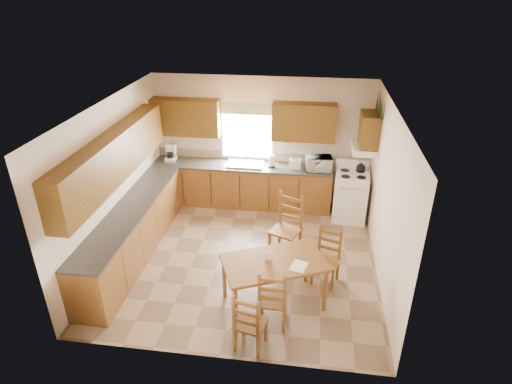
# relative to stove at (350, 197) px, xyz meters

# --- Properties ---
(floor) EXTENTS (4.50, 4.50, 0.00)m
(floor) POSITION_rel_stove_xyz_m (-1.88, -1.66, -0.48)
(floor) COLOR #876F56
(floor) RESTS_ON ground
(ceiling) EXTENTS (4.50, 4.50, 0.00)m
(ceiling) POSITION_rel_stove_xyz_m (-1.88, -1.66, 2.22)
(ceiling) COLOR brown
(ceiling) RESTS_ON floor
(wall_left) EXTENTS (4.50, 4.50, 0.00)m
(wall_left) POSITION_rel_stove_xyz_m (-4.13, -1.66, 0.87)
(wall_left) COLOR beige
(wall_left) RESTS_ON floor
(wall_right) EXTENTS (4.50, 4.50, 0.00)m
(wall_right) POSITION_rel_stove_xyz_m (0.37, -1.66, 0.87)
(wall_right) COLOR beige
(wall_right) RESTS_ON floor
(wall_back) EXTENTS (4.50, 4.50, 0.00)m
(wall_back) POSITION_rel_stove_xyz_m (-1.88, 0.59, 0.87)
(wall_back) COLOR beige
(wall_back) RESTS_ON floor
(wall_front) EXTENTS (4.50, 4.50, 0.00)m
(wall_front) POSITION_rel_stove_xyz_m (-1.88, -3.91, 0.87)
(wall_front) COLOR beige
(wall_front) RESTS_ON floor
(lower_cab_back) EXTENTS (3.75, 0.60, 0.88)m
(lower_cab_back) POSITION_rel_stove_xyz_m (-2.25, 0.29, -0.04)
(lower_cab_back) COLOR brown
(lower_cab_back) RESTS_ON floor
(lower_cab_left) EXTENTS (0.60, 3.60, 0.88)m
(lower_cab_left) POSITION_rel_stove_xyz_m (-3.83, -1.81, -0.04)
(lower_cab_left) COLOR brown
(lower_cab_left) RESTS_ON floor
(counter_back) EXTENTS (3.75, 0.63, 0.04)m
(counter_back) POSITION_rel_stove_xyz_m (-2.25, 0.29, 0.42)
(counter_back) COLOR #3D3936
(counter_back) RESTS_ON lower_cab_back
(counter_left) EXTENTS (0.63, 3.60, 0.04)m
(counter_left) POSITION_rel_stove_xyz_m (-3.83, -1.81, 0.42)
(counter_left) COLOR #3D3936
(counter_left) RESTS_ON lower_cab_left
(backsplash) EXTENTS (3.75, 0.01, 0.18)m
(backsplash) POSITION_rel_stove_xyz_m (-2.25, 0.58, 0.53)
(backsplash) COLOR gray
(backsplash) RESTS_ON counter_back
(upper_cab_back_left) EXTENTS (1.41, 0.33, 0.75)m
(upper_cab_back_left) POSITION_rel_stove_xyz_m (-3.43, 0.43, 1.37)
(upper_cab_back_left) COLOR brown
(upper_cab_back_left) RESTS_ON wall_back
(upper_cab_back_right) EXTENTS (1.25, 0.33, 0.75)m
(upper_cab_back_right) POSITION_rel_stove_xyz_m (-1.02, 0.43, 1.37)
(upper_cab_back_right) COLOR brown
(upper_cab_back_right) RESTS_ON wall_back
(upper_cab_left) EXTENTS (0.33, 3.60, 0.75)m
(upper_cab_left) POSITION_rel_stove_xyz_m (-3.96, -1.81, 1.37)
(upper_cab_left) COLOR brown
(upper_cab_left) RESTS_ON wall_left
(upper_cab_stove) EXTENTS (0.33, 0.62, 0.62)m
(upper_cab_stove) POSITION_rel_stove_xyz_m (0.20, -0.01, 1.42)
(upper_cab_stove) COLOR brown
(upper_cab_stove) RESTS_ON wall_right
(range_hood) EXTENTS (0.44, 0.62, 0.12)m
(range_hood) POSITION_rel_stove_xyz_m (0.15, -0.01, 1.04)
(range_hood) COLOR white
(range_hood) RESTS_ON wall_right
(window_frame) EXTENTS (1.13, 0.02, 1.18)m
(window_frame) POSITION_rel_stove_xyz_m (-2.18, 0.56, 1.07)
(window_frame) COLOR white
(window_frame) RESTS_ON wall_back
(window_pane) EXTENTS (1.05, 0.01, 1.10)m
(window_pane) POSITION_rel_stove_xyz_m (-2.18, 0.56, 1.07)
(window_pane) COLOR white
(window_pane) RESTS_ON wall_back
(window_valance) EXTENTS (1.19, 0.01, 0.24)m
(window_valance) POSITION_rel_stove_xyz_m (-2.18, 0.53, 1.57)
(window_valance) COLOR #5A7741
(window_valance) RESTS_ON wall_back
(sink_basin) EXTENTS (0.75, 0.45, 0.04)m
(sink_basin) POSITION_rel_stove_xyz_m (-2.18, 0.29, 0.46)
(sink_basin) COLOR silver
(sink_basin) RESTS_ON counter_back
(pine_decal_a) EXTENTS (0.22, 0.22, 0.36)m
(pine_decal_a) POSITION_rel_stove_xyz_m (0.33, -0.33, 1.90)
(pine_decal_a) COLOR black
(pine_decal_a) RESTS_ON wall_right
(pine_decal_b) EXTENTS (0.22, 0.22, 0.36)m
(pine_decal_b) POSITION_rel_stove_xyz_m (0.33, -0.01, 1.94)
(pine_decal_b) COLOR black
(pine_decal_b) RESTS_ON wall_right
(pine_decal_c) EXTENTS (0.22, 0.22, 0.36)m
(pine_decal_c) POSITION_rel_stove_xyz_m (0.33, 0.31, 1.90)
(pine_decal_c) COLOR black
(pine_decal_c) RESTS_ON wall_right
(stove) EXTENTS (0.71, 0.73, 0.96)m
(stove) POSITION_rel_stove_xyz_m (0.00, 0.00, 0.00)
(stove) COLOR white
(stove) RESTS_ON floor
(coffeemaker) EXTENTS (0.25, 0.28, 0.33)m
(coffeemaker) POSITION_rel_stove_xyz_m (-3.79, 0.33, 0.60)
(coffeemaker) COLOR white
(coffeemaker) RESTS_ON counter_back
(paper_towel) EXTENTS (0.14, 0.14, 0.25)m
(paper_towel) POSITION_rel_stove_xyz_m (-1.63, 0.28, 0.57)
(paper_towel) COLOR white
(paper_towel) RESTS_ON counter_back
(toaster) EXTENTS (0.24, 0.16, 0.20)m
(toaster) POSITION_rel_stove_xyz_m (-1.15, 0.27, 0.54)
(toaster) COLOR white
(toaster) RESTS_ON counter_back
(microwave) EXTENTS (0.52, 0.40, 0.29)m
(microwave) POSITION_rel_stove_xyz_m (-0.68, 0.25, 0.58)
(microwave) COLOR white
(microwave) RESTS_ON counter_back
(dining_table) EXTENTS (1.67, 1.36, 0.78)m
(dining_table) POSITION_rel_stove_xyz_m (-1.27, -2.78, -0.09)
(dining_table) COLOR brown
(dining_table) RESTS_ON floor
(chair_near_left) EXTENTS (0.46, 0.44, 0.92)m
(chair_near_left) POSITION_rel_stove_xyz_m (-1.49, -3.65, -0.02)
(chair_near_left) COLOR brown
(chair_near_left) RESTS_ON floor
(chair_near_right) EXTENTS (0.40, 0.38, 0.95)m
(chair_near_right) POSITION_rel_stove_xyz_m (-1.24, -3.18, -0.00)
(chair_near_right) COLOR brown
(chair_near_right) RESTS_ON floor
(chair_far_left) EXTENTS (0.60, 0.59, 1.12)m
(chair_far_left) POSITION_rel_stove_xyz_m (-1.20, -1.47, 0.08)
(chair_far_left) COLOR brown
(chair_far_left) RESTS_ON floor
(chair_far_right) EXTENTS (0.48, 0.47, 0.93)m
(chair_far_right) POSITION_rel_stove_xyz_m (-0.50, -2.16, -0.02)
(chair_far_right) COLOR brown
(chair_far_right) RESTS_ON floor
(table_paper) EXTENTS (0.27, 0.32, 0.00)m
(table_paper) POSITION_rel_stove_xyz_m (-0.92, -2.85, 0.30)
(table_paper) COLOR white
(table_paper) RESTS_ON dining_table
(table_card) EXTENTS (0.10, 0.03, 0.13)m
(table_card) POSITION_rel_stove_xyz_m (-1.36, -2.76, 0.37)
(table_card) COLOR white
(table_card) RESTS_ON dining_table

